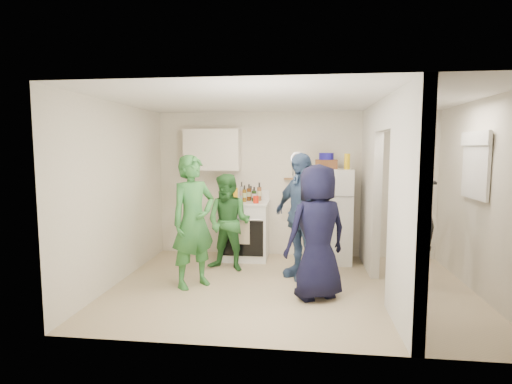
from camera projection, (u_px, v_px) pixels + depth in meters
floor at (290, 287)px, 5.39m from camera, size 4.80×4.80×0.00m
wall_back at (294, 184)px, 6.94m from camera, size 4.80×0.00×4.80m
wall_front at (285, 218)px, 3.58m from camera, size 4.80×0.00×4.80m
wall_left at (118, 193)px, 5.54m from camera, size 0.00×3.40×3.40m
wall_right at (484, 198)px, 4.98m from camera, size 0.00×3.40×3.40m
ceiling at (292, 99)px, 5.13m from camera, size 4.80×4.80×0.00m
partition_pier_back at (371, 189)px, 6.21m from camera, size 0.12×1.20×2.50m
partition_pier_front at (407, 210)px, 4.03m from camera, size 0.12×1.20×2.50m
partition_header at (388, 114)px, 5.01m from camera, size 0.12×1.00×0.40m
stove at (244, 230)px, 6.79m from camera, size 0.82×0.69×0.98m
upper_cabinet at (213, 150)px, 6.86m from camera, size 0.95×0.34×0.70m
fridge at (331, 216)px, 6.56m from camera, size 0.63×0.62×1.54m
wicker_basket at (326, 164)px, 6.53m from camera, size 0.35×0.25×0.15m
blue_bowl at (326, 156)px, 6.52m from camera, size 0.24×0.24×0.11m
yellow_cup_stack_top at (347, 162)px, 6.34m from camera, size 0.09×0.09×0.25m
wall_clock at (297, 159)px, 6.86m from camera, size 0.22×0.02×0.22m
spice_shelf at (294, 179)px, 6.88m from camera, size 0.35×0.08×0.03m
nook_window at (477, 166)px, 5.14m from camera, size 0.03×0.70×0.80m
nook_window_frame at (476, 166)px, 5.14m from camera, size 0.04×0.76×0.86m
nook_valance at (475, 138)px, 5.10m from camera, size 0.04×0.82×0.18m
yellow_cup_stack_stove at (235, 195)px, 6.52m from camera, size 0.09×0.09×0.25m
red_cup at (256, 200)px, 6.51m from camera, size 0.09×0.09×0.12m
person_green_left at (193, 221)px, 5.36m from camera, size 0.76×0.77×1.79m
person_green_center at (229, 222)px, 6.11m from camera, size 0.84×0.72×1.49m
person_denim at (301, 216)px, 5.75m from camera, size 1.04×1.08×1.81m
person_navy at (317, 232)px, 4.94m from camera, size 0.98×0.87×1.68m
person_nook at (411, 228)px, 5.30m from camera, size 0.80×1.16×1.65m
bottle_a at (228, 192)px, 6.86m from camera, size 0.06×0.06×0.27m
bottle_b at (234, 192)px, 6.67m from camera, size 0.07×0.07×0.33m
bottle_c at (242, 191)px, 6.88m from camera, size 0.06×0.06×0.32m
bottle_d at (244, 194)px, 6.68m from camera, size 0.07×0.07×0.28m
bottle_e at (251, 193)px, 6.90m from camera, size 0.08×0.08×0.25m
bottle_f at (254, 194)px, 6.74m from camera, size 0.08×0.08×0.24m
bottle_g at (259, 192)px, 6.82m from camera, size 0.07×0.07×0.31m
bottle_h at (225, 193)px, 6.65m from camera, size 0.07×0.07×0.32m
bottle_i at (249, 192)px, 6.82m from camera, size 0.07×0.07×0.29m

